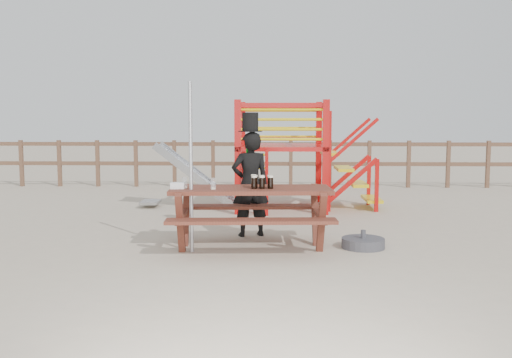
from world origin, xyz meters
The scene contains 10 objects.
ground centered at (0.00, 0.00, 0.00)m, with size 60.00×60.00×0.00m, color #B3A38B.
back_fence centered at (0.00, 7.00, 0.74)m, with size 15.09×0.09×1.20m.
playground_fort centered at (0.12, 3.58, 1.07)m, with size 4.71×1.84×2.10m.
picnic_table centered at (-0.26, 0.02, 0.52)m, with size 2.21×1.58×0.83m.
man_with_hat centered at (-0.30, 0.85, 0.83)m, with size 0.66×0.53×1.85m.
metal_pole centered at (-1.03, -0.21, 1.12)m, with size 0.05×0.05×2.24m, color #B2B2B7.
parasol_base centered at (1.27, 0.09, 0.07)m, with size 0.59×0.59×0.25m.
paper_bag centered at (-1.23, -0.10, 0.87)m, with size 0.18×0.14×0.08m, color white.
stout_pints centered at (-0.12, -0.02, 0.92)m, with size 0.30×0.27×0.17m.
empty_glasses centered at (-0.94, -0.11, 0.90)m, with size 0.46×0.18×0.15m.
Camera 1 is at (0.04, -7.58, 1.76)m, focal length 40.00 mm.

